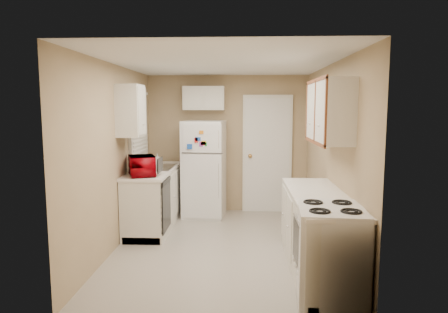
{
  "coord_description": "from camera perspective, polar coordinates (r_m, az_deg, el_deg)",
  "views": [
    {
      "loc": [
        0.25,
        -5.13,
        1.85
      ],
      "look_at": [
        0.0,
        0.5,
        1.15
      ],
      "focal_mm": 32.0,
      "sensor_mm": 36.0,
      "label": 1
    }
  ],
  "objects": [
    {
      "name": "dishwasher",
      "position": [
        5.7,
        -8.31,
        -6.81
      ],
      "size": [
        0.03,
        0.58,
        0.72
      ],
      "primitive_type": "cube",
      "color": "black",
      "rests_on": "floor"
    },
    {
      "name": "left_counter",
      "position": [
        6.34,
        -9.88,
        -5.79
      ],
      "size": [
        0.6,
        1.8,
        0.9
      ],
      "primitive_type": "cube",
      "color": "silver",
      "rests_on": "floor"
    },
    {
      "name": "sink",
      "position": [
        6.4,
        -9.67,
        -1.92
      ],
      "size": [
        0.54,
        0.74,
        0.16
      ],
      "primitive_type": "cube",
      "color": "gray",
      "rests_on": "left_counter"
    },
    {
      "name": "cabinet_over_fridge",
      "position": [
        6.91,
        -2.89,
        8.32
      ],
      "size": [
        0.7,
        0.3,
        0.4
      ],
      "primitive_type": "cube",
      "color": "silver",
      "rests_on": "wall_back"
    },
    {
      "name": "ceiling",
      "position": [
        5.17,
        -0.25,
        13.19
      ],
      "size": [
        3.8,
        3.8,
        0.0
      ],
      "primitive_type": "plane",
      "color": "white",
      "rests_on": "floor"
    },
    {
      "name": "stove",
      "position": [
        4.05,
        14.86,
        -13.36
      ],
      "size": [
        0.67,
        0.79,
        0.91
      ],
      "primitive_type": "cube",
      "rotation": [
        0.0,
        0.0,
        -0.08
      ],
      "color": "white",
      "rests_on": "floor"
    },
    {
      "name": "interior_door",
      "position": [
        7.05,
        6.18,
        0.28
      ],
      "size": [
        0.86,
        0.06,
        2.08
      ],
      "primitive_type": "cube",
      "color": "white",
      "rests_on": "floor"
    },
    {
      "name": "microwave",
      "position": [
        5.67,
        -11.61,
        -1.18
      ],
      "size": [
        0.56,
        0.43,
        0.33
      ],
      "primitive_type": "imported",
      "rotation": [
        0.0,
        0.0,
        1.93
      ],
      "color": "#980009",
      "rests_on": "left_counter"
    },
    {
      "name": "wall_left",
      "position": [
        5.43,
        -15.17,
        -0.05
      ],
      "size": [
        3.8,
        3.8,
        0.0
      ],
      "primitive_type": "plane",
      "color": "tan",
      "rests_on": "floor"
    },
    {
      "name": "wall_back",
      "position": [
        7.06,
        0.5,
        1.8
      ],
      "size": [
        2.8,
        2.8,
        0.0
      ],
      "primitive_type": "plane",
      "color": "tan",
      "rests_on": "floor"
    },
    {
      "name": "upper_cabinet_left",
      "position": [
        5.56,
        -13.2,
        6.38
      ],
      "size": [
        0.3,
        0.45,
        0.7
      ],
      "primitive_type": "cube",
      "color": "silver",
      "rests_on": "wall_left"
    },
    {
      "name": "floor",
      "position": [
        5.46,
        -0.24,
        -12.73
      ],
      "size": [
        3.8,
        3.8,
        0.0
      ],
      "primitive_type": "plane",
      "color": "#BBB2A8",
      "rests_on": "ground"
    },
    {
      "name": "wall_front",
      "position": [
        3.3,
        -1.84,
        -4.27
      ],
      "size": [
        2.8,
        2.8,
        0.0
      ],
      "primitive_type": "plane",
      "color": "tan",
      "rests_on": "floor"
    },
    {
      "name": "wall_right",
      "position": [
        5.3,
        15.06,
        -0.21
      ],
      "size": [
        3.8,
        3.8,
        0.0
      ],
      "primitive_type": "plane",
      "color": "tan",
      "rests_on": "floor"
    },
    {
      "name": "upper_cabinet_right",
      "position": [
        4.74,
        14.82,
        6.24
      ],
      "size": [
        0.3,
        1.2,
        0.7
      ],
      "primitive_type": "cube",
      "color": "silver",
      "rests_on": "wall_right"
    },
    {
      "name": "window_blinds",
      "position": [
        6.39,
        -12.09,
        4.68
      ],
      "size": [
        0.1,
        0.98,
        1.08
      ],
      "primitive_type": "cube",
      "color": "silver",
      "rests_on": "wall_left"
    },
    {
      "name": "right_counter",
      "position": [
        4.63,
        13.24,
        -10.72
      ],
      "size": [
        0.6,
        2.0,
        0.9
      ],
      "primitive_type": "cube",
      "color": "silver",
      "rests_on": "floor"
    },
    {
      "name": "refrigerator",
      "position": [
        6.76,
        -2.85,
        -1.77
      ],
      "size": [
        0.73,
        0.71,
        1.62
      ],
      "primitive_type": "cube",
      "rotation": [
        0.0,
        0.0,
        -0.1
      ],
      "color": "white",
      "rests_on": "floor"
    },
    {
      "name": "soap_bottle",
      "position": [
        6.72,
        -9.5,
        -0.28
      ],
      "size": [
        0.09,
        0.09,
        0.18
      ],
      "primitive_type": "imported",
      "rotation": [
        0.0,
        0.0,
        0.04
      ],
      "color": "white",
      "rests_on": "left_counter"
    }
  ]
}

